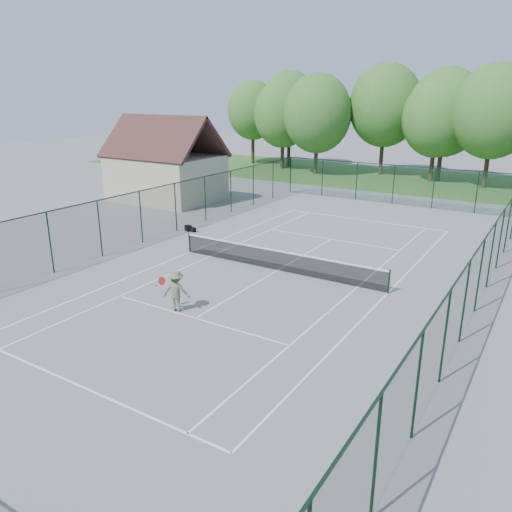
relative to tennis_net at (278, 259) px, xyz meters
The scene contains 10 objects.
ground 0.58m from the tennis_net, ahead, with size 140.00×140.00×0.00m, color gray.
grass_far 30.01m from the tennis_net, 90.00° to the left, with size 80.00×16.00×0.01m, color #3C6C2A.
court_lines 0.57m from the tennis_net, ahead, with size 11.05×23.85×0.01m.
tennis_net is the anchor object (origin of this frame).
fence_enclosure 0.98m from the tennis_net, ahead, with size 18.05×36.05×3.02m.
utility_building 19.04m from the tennis_net, 147.99° to the left, with size 8.60×6.27×6.63m.
tree_line_far 30.48m from the tennis_net, 90.00° to the left, with size 39.40×6.40×9.70m.
sports_bag_a 9.02m from the tennis_net, 158.14° to the left, with size 0.45×0.27×0.36m, color black.
sports_bag_b 8.66m from the tennis_net, 157.27° to the left, with size 0.36×0.22×0.28m, color black.
tennis_player 6.32m from the tennis_net, 99.77° to the right, with size 2.15×1.01×1.68m.
Camera 1 is at (11.25, -19.99, 8.30)m, focal length 35.00 mm.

